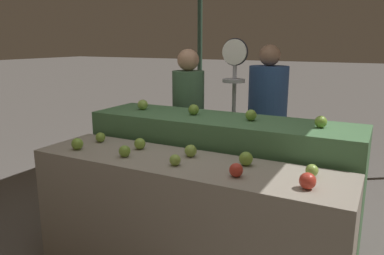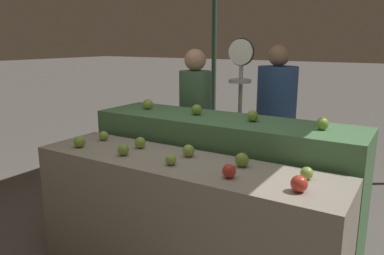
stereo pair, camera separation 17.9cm
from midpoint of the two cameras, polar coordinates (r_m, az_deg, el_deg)
display_counter_front at (r=2.57m, az=-3.43°, el=-14.43°), size 2.10×0.55×0.87m
display_counter_back at (r=3.01m, az=2.52°, el=-8.31°), size 2.10×0.55×1.04m
apple_front_0 at (r=2.78m, az=-18.86°, el=-2.39°), size 0.08×0.08×0.08m
apple_front_1 at (r=2.53m, az=-12.24°, el=-3.56°), size 0.08×0.08×0.08m
apple_front_2 at (r=2.31m, az=-4.86°, el=-4.97°), size 0.07×0.07×0.07m
apple_front_3 at (r=2.12m, az=4.33°, el=-6.51°), size 0.08×0.08×0.08m
apple_front_4 at (r=2.01m, az=14.78°, el=-7.90°), size 0.09×0.09×0.09m
apple_front_5 at (r=2.94m, az=-15.49°, el=-1.46°), size 0.07×0.07×0.07m
apple_front_6 at (r=2.68m, az=-9.86°, el=-2.47°), size 0.08×0.08×0.08m
apple_front_7 at (r=2.48m, az=-2.32°, el=-3.58°), size 0.08×0.08×0.08m
apple_front_8 at (r=2.31m, az=6.02°, el=-4.77°), size 0.09×0.09×0.09m
apple_front_9 at (r=2.20m, az=15.59°, el=-6.34°), size 0.07×0.07×0.07m
apple_back_0 at (r=3.24m, az=-9.10°, el=3.44°), size 0.09×0.09×0.09m
apple_back_1 at (r=2.97m, az=-1.46°, el=2.73°), size 0.09×0.09×0.09m
apple_back_2 at (r=2.77m, az=7.16°, el=1.87°), size 0.08×0.08×0.08m
apple_back_3 at (r=2.64m, az=17.22°, el=0.82°), size 0.08×0.08×0.08m
produce_scale at (r=3.39m, az=4.89°, el=5.42°), size 0.24×0.20×1.64m
person_vendor_at_scale at (r=3.60m, az=-1.99°, el=1.55°), size 0.36×0.36×1.55m
person_customer_left at (r=3.85m, az=10.08°, el=2.13°), size 0.51×0.51×1.59m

